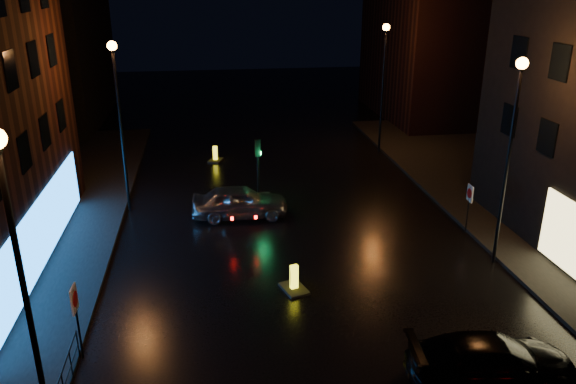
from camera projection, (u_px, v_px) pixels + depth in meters
name	position (u px, v px, depth m)	size (l,w,h in m)	color
ground	(346.00, 375.00, 16.73)	(120.00, 120.00, 0.00)	black
building_far_left	(44.00, 33.00, 44.33)	(8.00, 16.00, 14.00)	black
building_far_right	(431.00, 43.00, 46.21)	(8.00, 14.00, 12.00)	black
street_lamp_lnear	(18.00, 258.00, 11.81)	(0.44, 0.44, 8.37)	black
street_lamp_lfar	(118.00, 102.00, 26.59)	(0.44, 0.44, 8.37)	black
street_lamp_rnear	(512.00, 132.00, 21.36)	(0.44, 0.44, 8.37)	black
street_lamp_rfar	(384.00, 69.00, 36.13)	(0.44, 0.44, 8.37)	black
traffic_signal	(259.00, 194.00, 29.31)	(1.40, 2.40, 3.45)	black
silver_hatchback	(240.00, 202.00, 27.50)	(1.88, 4.66, 1.59)	#999DA1
dark_sedan	(493.00, 361.00, 16.19)	(2.01, 4.95, 1.44)	black
bollard_near	(294.00, 285.00, 21.18)	(1.11, 1.37, 1.04)	black
bollard_far	(215.00, 158.00, 36.12)	(1.10, 1.32, 0.98)	black
road_sign_left	(75.00, 305.00, 16.80)	(0.09, 0.61, 2.52)	black
road_sign_right	(469.00, 198.00, 25.36)	(0.09, 0.57, 2.36)	black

